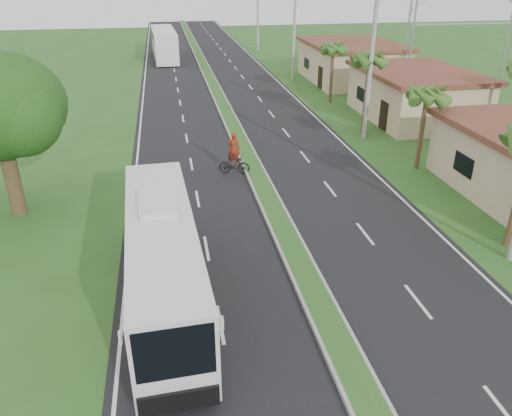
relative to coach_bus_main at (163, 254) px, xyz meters
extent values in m
plane|color=#2D521E|center=(5.20, -1.72, -1.88)|extent=(180.00, 180.00, 0.00)
cube|color=black|center=(5.20, 18.28, -1.87)|extent=(14.00, 160.00, 0.02)
cube|color=gray|center=(5.20, 18.28, -1.79)|extent=(1.20, 160.00, 0.17)
cube|color=#2D521E|center=(5.20, 18.28, -1.70)|extent=(0.95, 160.00, 0.02)
cube|color=silver|center=(-1.50, 18.28, -1.88)|extent=(0.12, 160.00, 0.01)
cube|color=silver|center=(11.90, 18.28, -1.88)|extent=(0.12, 160.00, 0.01)
cube|color=tan|center=(19.20, 20.28, -0.21)|extent=(7.00, 10.00, 3.35)
cube|color=brown|center=(19.20, 20.28, 1.63)|extent=(7.60, 10.60, 0.32)
cube|color=tan|center=(19.20, 34.28, -0.13)|extent=(8.00, 11.00, 3.50)
cube|color=brown|center=(19.20, 34.28, 1.78)|extent=(8.60, 11.60, 0.32)
cylinder|color=#473321|center=(14.60, 10.28, 0.42)|extent=(0.26, 0.26, 4.60)
cylinder|color=#473321|center=(14.00, 17.28, 0.82)|extent=(0.26, 0.26, 5.40)
cylinder|color=#473321|center=(14.50, 26.28, 0.52)|extent=(0.26, 0.26, 4.80)
cylinder|color=#473321|center=(-6.80, 8.28, 0.12)|extent=(0.70, 0.70, 4.00)
sphere|color=#1A3F11|center=(-5.60, 7.28, 3.02)|extent=(3.40, 3.40, 3.40)
cylinder|color=gray|center=(13.70, 16.28, 4.12)|extent=(0.28, 0.28, 12.00)
cylinder|color=gray|center=(13.70, 36.28, 3.62)|extent=(0.28, 0.28, 11.00)
cylinder|color=gray|center=(13.70, 56.28, 3.37)|extent=(0.28, 0.28, 10.50)
cylinder|color=gray|center=(22.20, 27.78, 4.12)|extent=(0.18, 0.18, 12.00)
cylinder|color=gray|center=(22.20, 28.78, 4.12)|extent=(0.18, 0.18, 12.00)
cylinder|color=gray|center=(32.20, 28.78, 4.12)|extent=(0.18, 0.18, 12.00)
cube|color=gray|center=(27.20, 28.28, 4.12)|extent=(10.00, 0.14, 0.14)
cube|color=silver|center=(0.00, -0.05, -0.10)|extent=(2.70, 10.68, 2.78)
cube|color=black|center=(-0.02, 0.48, 0.52)|extent=(2.65, 8.57, 1.11)
cube|color=black|center=(0.24, -5.28, 0.35)|extent=(1.99, 0.23, 1.56)
cube|color=#B40F16|center=(0.05, -1.11, -0.65)|extent=(2.47, 4.69, 0.49)
cube|color=yellow|center=(-0.01, 0.22, -0.87)|extent=(2.38, 2.75, 0.22)
cube|color=silver|center=(-0.05, 1.01, 1.42)|extent=(1.33, 2.17, 0.25)
cylinder|color=black|center=(-0.84, -3.44, -1.42)|extent=(0.32, 0.93, 0.92)
cylinder|color=black|center=(1.15, -3.35, -1.42)|extent=(0.32, 0.93, 0.92)
cylinder|color=black|center=(-1.13, 2.73, -1.42)|extent=(0.32, 0.93, 0.92)
cylinder|color=black|center=(0.87, 2.82, -1.42)|extent=(0.32, 0.93, 0.92)
cube|color=white|center=(0.86, 51.05, -0.02)|extent=(3.13, 12.35, 3.41)
cube|color=black|center=(0.84, 51.58, 1.01)|extent=(3.06, 9.16, 1.16)
cube|color=orange|center=(0.90, 49.99, -0.67)|extent=(2.94, 5.96, 0.37)
cylinder|color=black|center=(-0.12, 45.95, -1.37)|extent=(0.36, 1.03, 1.02)
cylinder|color=black|center=(2.22, 46.04, -1.37)|extent=(0.36, 1.03, 1.02)
cylinder|color=black|center=(-0.49, 55.53, -1.37)|extent=(0.36, 1.03, 1.02)
cylinder|color=black|center=(1.85, 55.62, -1.37)|extent=(0.36, 1.03, 1.02)
imported|color=black|center=(4.02, 11.35, -1.36)|extent=(1.81, 0.95, 1.05)
imported|color=maroon|center=(4.02, 11.35, -0.39)|extent=(0.78, 0.62, 1.88)
camera|label=1|loc=(0.52, -14.81, 8.79)|focal=35.00mm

